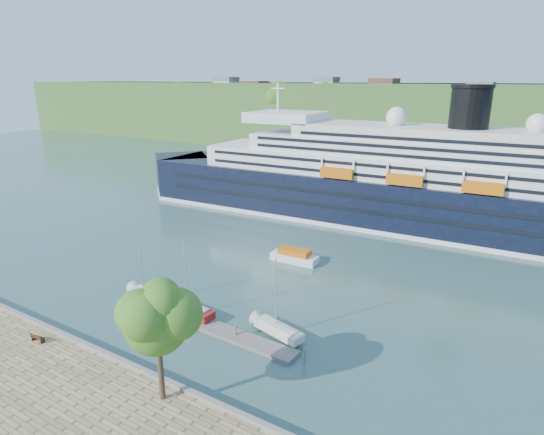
% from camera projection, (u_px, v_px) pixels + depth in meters
% --- Properties ---
extents(ground, '(400.00, 400.00, 0.00)m').
position_uv_depth(ground, '(113.00, 365.00, 42.57)').
color(ground, '#2A4C49').
rests_on(ground, ground).
extents(far_hillside, '(400.00, 50.00, 24.00)m').
position_uv_depth(far_hillside, '(447.00, 120.00, 157.26)').
color(far_hillside, '#2F5B24').
rests_on(far_hillside, ground).
extents(quay_coping, '(220.00, 0.50, 0.30)m').
position_uv_depth(quay_coping, '(110.00, 355.00, 42.07)').
color(quay_coping, slate).
rests_on(quay_coping, promenade).
extents(cruise_ship, '(111.59, 21.33, 24.92)m').
position_uv_depth(cruise_ship, '(393.00, 156.00, 80.88)').
color(cruise_ship, black).
rests_on(cruise_ship, ground).
extents(park_bench, '(1.55, 0.79, 0.95)m').
position_uv_depth(park_bench, '(38.00, 337.00, 44.40)').
color(park_bench, '#472614').
rests_on(park_bench, promenade).
extents(promenade_tree, '(6.76, 6.76, 11.20)m').
position_uv_depth(promenade_tree, '(158.00, 337.00, 34.99)').
color(promenade_tree, '#2E5E18').
rests_on(promenade_tree, promenade).
extents(floating_pontoon, '(18.35, 2.85, 0.41)m').
position_uv_depth(floating_pontoon, '(221.00, 330.00, 47.99)').
color(floating_pontoon, gray).
rests_on(floating_pontoon, ground).
extents(sailboat_white_near, '(6.78, 3.87, 8.46)m').
position_uv_depth(sailboat_white_near, '(143.00, 271.00, 52.72)').
color(sailboat_white_near, silver).
rests_on(sailboat_white_near, ground).
extents(sailboat_red, '(6.83, 2.44, 8.65)m').
position_uv_depth(sailboat_red, '(189.00, 282.00, 49.85)').
color(sailboat_red, maroon).
rests_on(sailboat_red, ground).
extents(sailboat_white_far, '(6.66, 3.25, 8.29)m').
position_uv_depth(sailboat_white_far, '(279.00, 301.00, 45.87)').
color(sailboat_white_far, silver).
rests_on(sailboat_white_far, ground).
extents(tender_launch, '(7.10, 2.68, 1.94)m').
position_uv_depth(tender_launch, '(294.00, 255.00, 66.28)').
color(tender_launch, '#CB620B').
rests_on(tender_launch, ground).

